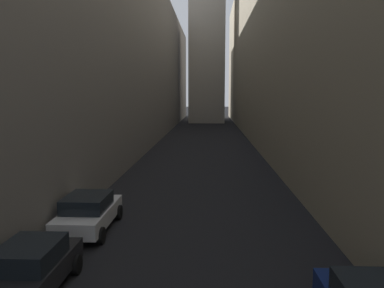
# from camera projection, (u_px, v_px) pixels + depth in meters

# --- Properties ---
(ground_plane) EXTENTS (264.00, 264.00, 0.00)m
(ground_plane) POSITION_uv_depth(u_px,v_px,m) (204.00, 142.00, 46.49)
(ground_plane) COLOR black
(building_block_left) EXTENTS (15.74, 108.00, 19.89)m
(building_block_left) POSITION_uv_depth(u_px,v_px,m) (95.00, 59.00, 47.81)
(building_block_left) COLOR slate
(building_block_left) RESTS_ON ground
(building_block_right) EXTENTS (12.19, 108.00, 25.05)m
(building_block_right) POSITION_uv_depth(u_px,v_px,m) (303.00, 36.00, 46.36)
(building_block_right) COLOR gray
(building_block_right) RESTS_ON ground
(parked_car_left_second) EXTENTS (1.88, 4.48, 1.53)m
(parked_car_left_second) POSITION_uv_depth(u_px,v_px,m) (29.00, 271.00, 11.00)
(parked_car_left_second) COLOR black
(parked_car_left_second) RESTS_ON ground
(parked_car_left_third) EXTENTS (2.05, 4.39, 1.55)m
(parked_car_left_third) POSITION_uv_depth(u_px,v_px,m) (88.00, 212.00, 16.41)
(parked_car_left_third) COLOR silver
(parked_car_left_third) RESTS_ON ground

